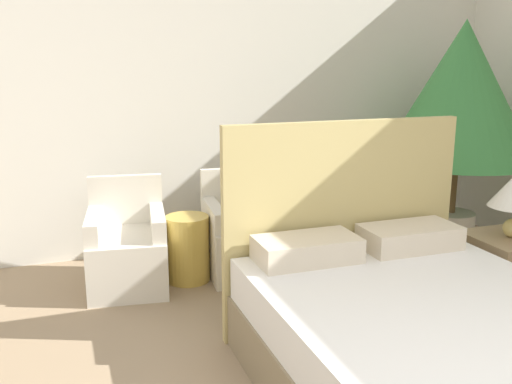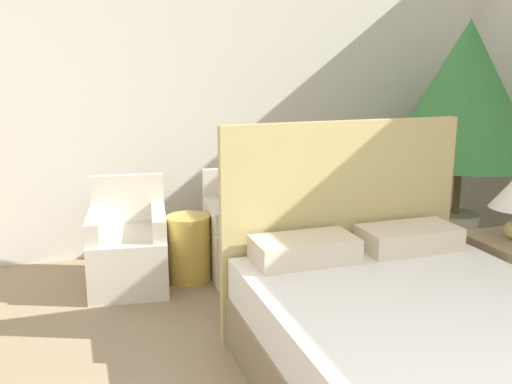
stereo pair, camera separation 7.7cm
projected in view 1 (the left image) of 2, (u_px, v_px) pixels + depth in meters
name	position (u px, v px, depth m)	size (l,w,h in m)	color
wall_back	(210.00, 85.00, 4.95)	(10.00, 0.06, 2.90)	silver
bed	(430.00, 347.00, 2.78)	(1.56, 2.06, 1.32)	#8C7A5B
armchair_near_window_left	(128.00, 253.00, 4.26)	(0.64, 0.74, 0.80)	silver
armchair_near_window_right	(243.00, 240.00, 4.55)	(0.62, 0.72, 0.80)	silver
potted_palm	(461.00, 96.00, 4.82)	(1.30, 1.30, 2.00)	beige
nightstand	(503.00, 277.00, 3.76)	(0.44, 0.49, 0.55)	#937A56
side_table	(188.00, 248.00, 4.37)	(0.33, 0.33, 0.51)	gold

